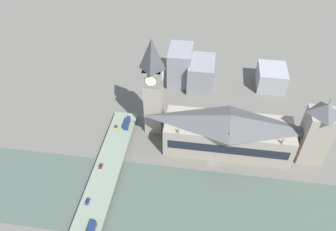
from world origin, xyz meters
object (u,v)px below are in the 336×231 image
(car_southbound_lead, at_px, (116,127))
(clock_tower, at_px, (153,86))
(road_bridge, at_px, (100,191))
(double_decker_bus_lead, at_px, (91,231))
(parliament_hall, at_px, (228,132))
(double_decker_bus_mid, at_px, (127,123))
(car_southbound_mid, at_px, (88,201))
(victoria_tower, at_px, (316,132))
(car_northbound_mid, at_px, (101,166))

(car_southbound_lead, bearing_deg, clock_tower, -72.46)
(road_bridge, height_order, double_decker_bus_lead, double_decker_bus_lead)
(parliament_hall, distance_m, road_bridge, 86.54)
(double_decker_bus_mid, height_order, car_southbound_mid, double_decker_bus_mid)
(clock_tower, distance_m, double_decker_bus_lead, 92.18)
(parliament_hall, relative_size, road_bridge, 0.60)
(clock_tower, bearing_deg, car_southbound_mid, 158.93)
(clock_tower, bearing_deg, parliament_hall, -103.23)
(double_decker_bus_lead, distance_m, car_southbound_mid, 19.57)
(victoria_tower, relative_size, double_decker_bus_lead, 4.33)
(road_bridge, xyz_separation_m, car_northbound_mid, (16.41, 4.02, 1.52))
(car_southbound_lead, bearing_deg, double_decker_bus_mid, -66.88)
(parliament_hall, distance_m, double_decker_bus_lead, 100.29)
(parliament_hall, relative_size, car_northbound_mid, 20.39)
(parliament_hall, bearing_deg, double_decker_bus_mid, 84.31)
(victoria_tower, xyz_separation_m, car_northbound_mid, (-30.69, 127.65, -17.23))
(clock_tower, xyz_separation_m, victoria_tower, (-11.67, -101.71, -14.97))
(parliament_hall, xyz_separation_m, car_southbound_lead, (3.72, 75.18, -9.49))
(victoria_tower, height_order, car_southbound_mid, victoria_tower)
(road_bridge, distance_m, double_decker_bus_lead, 26.90)
(double_decker_bus_mid, bearing_deg, road_bridge, 176.00)
(clock_tower, xyz_separation_m, car_northbound_mid, (-42.35, 25.94, -32.20))
(car_northbound_mid, distance_m, car_southbound_mid, 25.04)
(parliament_hall, height_order, clock_tower, clock_tower)
(clock_tower, bearing_deg, car_northbound_mid, 148.52)
(double_decker_bus_lead, relative_size, car_northbound_mid, 2.82)
(road_bridge, relative_size, double_decker_bus_lead, 12.01)
(victoria_tower, height_order, car_northbound_mid, victoria_tower)
(victoria_tower, distance_m, road_bridge, 133.61)
(parliament_hall, distance_m, double_decker_bus_mid, 68.78)
(victoria_tower, xyz_separation_m, car_southbound_lead, (3.67, 127.02, -17.15))
(car_northbound_mid, height_order, car_southbound_mid, car_southbound_mid)
(car_southbound_lead, bearing_deg, car_northbound_mid, 178.96)
(double_decker_bus_lead, height_order, car_southbound_lead, double_decker_bus_lead)
(double_decker_bus_lead, bearing_deg, car_southbound_mid, 24.20)
(car_southbound_mid, bearing_deg, parliament_hall, -53.72)
(car_southbound_lead, bearing_deg, car_southbound_mid, 179.37)
(car_southbound_mid, bearing_deg, road_bridge, -25.20)
(parliament_hall, xyz_separation_m, victoria_tower, (0.06, -51.84, 7.66))
(clock_tower, height_order, double_decker_bus_mid, clock_tower)
(parliament_hall, distance_m, car_southbound_lead, 75.87)
(victoria_tower, height_order, double_decker_bus_lead, victoria_tower)
(double_decker_bus_lead, height_order, car_northbound_mid, double_decker_bus_lead)
(road_bridge, height_order, double_decker_bus_mid, double_decker_bus_mid)
(car_northbound_mid, bearing_deg, victoria_tower, -76.48)
(road_bridge, height_order, car_northbound_mid, car_northbound_mid)
(parliament_hall, height_order, car_southbound_mid, parliament_hall)
(car_northbound_mid, height_order, car_southbound_lead, car_southbound_lead)
(car_southbound_mid, bearing_deg, car_southbound_lead, -0.63)
(car_southbound_mid, bearing_deg, clock_tower, -21.07)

